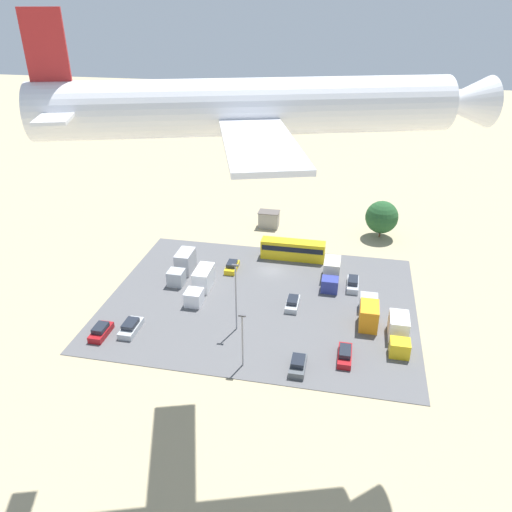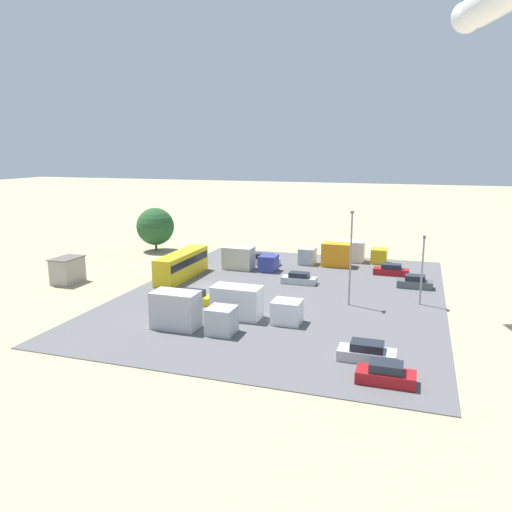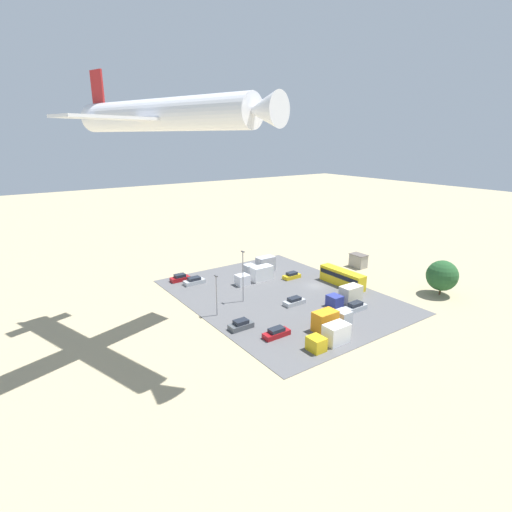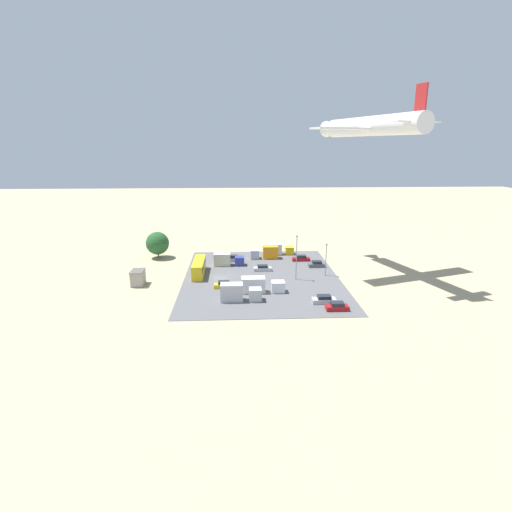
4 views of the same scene
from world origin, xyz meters
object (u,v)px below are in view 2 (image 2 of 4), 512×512
parked_car_3 (386,374)px  parked_truck_4 (358,252)px  shed_building (68,270)px  parked_truck_1 (247,259)px  parked_car_0 (264,260)px  parked_car_6 (299,279)px  parked_truck_3 (251,305)px  parked_truck_2 (328,255)px  parked_car_2 (367,353)px  bus (182,264)px  parked_car_4 (194,298)px  parked_car_1 (415,282)px  parked_car_5 (391,270)px  parked_truck_0 (188,313)px

parked_car_3 → parked_truck_4: bearing=9.7°
shed_building → parked_truck_1: shed_building is taller
parked_car_0 → parked_car_3: bearing=30.6°
parked_car_6 → parked_truck_3: 14.64m
parked_truck_2 → parked_truck_4: bearing=-44.3°
parked_truck_3 → parked_truck_4: size_ratio=1.23×
parked_truck_3 → parked_car_2: bearing=61.7°
parked_truck_2 → parked_truck_3: (25.54, -3.04, -0.07)m
bus → parked_car_6: 15.35m
parked_car_3 → parked_car_4: (-13.05, -21.30, -0.03)m
bus → parked_car_1: 29.32m
parked_car_2 → parked_car_3: bearing=25.5°
parked_car_0 → parked_truck_1: parked_truck_1 is taller
parked_car_3 → shed_building: bearing=68.3°
bus → parked_truck_3: 18.58m
parked_car_6 → parked_truck_2: bearing=-8.4°
parked_car_6 → parked_truck_4: (-14.94, 5.47, 0.81)m
bus → parked_car_2: bus is taller
parked_car_3 → parked_truck_2: bearing=16.6°
bus → parked_car_3: (22.52, 27.41, -1.17)m
parked_car_5 → parked_truck_4: parked_truck_4 is taller
bus → parked_truck_4: bus is taller
parked_truck_3 → parked_car_6: bearing=174.4°
bus → parked_car_0: bus is taller
parked_car_4 → parked_truck_4: bearing=151.2°
parked_car_0 → parked_car_2: 34.55m
shed_building → parked_truck_1: 23.49m
shed_building → parked_car_2: bearing=72.1°
parked_car_1 → parked_truck_4: bearing=33.8°
shed_building → parked_truck_2: bearing=123.6°
shed_building → parked_truck_4: 40.77m
parked_car_1 → parked_truck_3: size_ratio=0.46×
parked_car_3 → parked_truck_1: (-29.63, -20.95, 0.78)m
parked_car_1 → bus: bearing=99.0°
bus → parked_truck_2: (-13.04, 16.78, -0.28)m
parked_car_5 → parked_truck_1: 19.62m
parked_car_0 → parked_car_6: size_ratio=1.08×
bus → parked_truck_3: bearing=-42.3°
parked_car_4 → parked_car_6: (-11.52, 9.05, -0.02)m
parked_car_3 → parked_truck_0: (-5.51, -18.23, 0.96)m
parked_car_1 → parked_truck_3: 22.88m
parked_car_4 → parked_car_6: 14.65m
parked_car_1 → parked_truck_4: (-12.41, -8.30, 0.75)m
parked_car_1 → parked_car_2: 23.74m
parked_car_1 → parked_car_4: 26.81m
parked_car_1 → parked_truck_4: 14.95m
parked_car_5 → parked_truck_0: (27.20, -16.64, 0.98)m
parked_car_2 → parked_truck_1: bearing=-143.6°
parked_car_6 → shed_building: bearing=107.2°
parked_truck_0 → parked_truck_2: 31.00m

